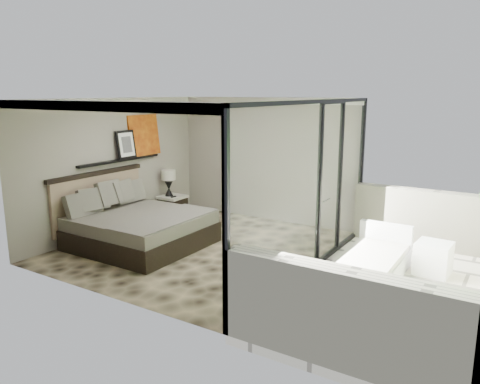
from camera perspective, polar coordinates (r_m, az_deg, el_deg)
The scene contains 14 objects.
floor at distance 9.06m, azimuth -4.75°, elevation -6.72°, with size 5.00×5.00×0.00m, color black.
ceiling at distance 8.58m, azimuth -5.08°, elevation 11.21°, with size 4.50×5.00×0.02m, color silver.
back_wall at distance 10.77m, azimuth 3.12°, elevation 3.99°, with size 4.50×0.02×2.80m, color gray.
left_wall at distance 10.21m, azimuth -15.00°, elevation 3.14°, with size 0.02×5.00×2.80m, color gray.
glass_wall at distance 7.59m, azimuth 8.77°, elevation 0.42°, with size 0.08×5.00×2.80m, color white.
terrace_slab at distance 7.59m, azimuth 19.05°, elevation -11.71°, with size 3.00×5.00×0.12m, color beige.
picture_ledge at distance 10.22m, azimuth -14.39°, elevation 3.75°, with size 0.12×2.20×0.05m, color black.
bed at distance 9.30m, azimuth -12.47°, elevation -4.05°, with size 2.33×2.25×1.29m.
nightstand at distance 11.20m, azimuth -8.22°, elevation -1.64°, with size 0.56×0.56×0.56m, color black.
table_lamp at distance 11.07m, azimuth -8.70°, elevation 1.53°, with size 0.34×0.34×0.62m.
abstract_canvas at distance 10.70m, azimuth -11.62°, elevation 6.81°, with size 0.04×0.90×0.90m, color #A3430E.
framed_print at distance 10.25m, azimuth -13.73°, elevation 5.65°, with size 0.03×0.50×0.60m, color black.
ottoman at distance 8.31m, azimuth 22.49°, elevation -7.47°, with size 0.53×0.53×0.53m, color white.
lounger at distance 7.90m, azimuth 15.79°, elevation -8.35°, with size 0.91×1.80×0.70m.
Camera 1 is at (5.19, -6.83, 2.92)m, focal length 35.00 mm.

